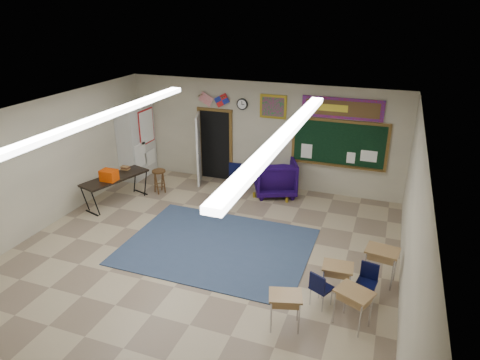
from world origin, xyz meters
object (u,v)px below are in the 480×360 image
(wingback_armchair, at_px, (275,177))
(wooden_stool, at_px, (159,181))
(student_desk_front_right, at_px, (381,264))
(folding_table, at_px, (116,189))
(student_desk_front_left, at_px, (337,279))

(wingback_armchair, distance_m, wooden_stool, 3.25)
(wingback_armchair, bearing_deg, student_desk_front_right, 109.38)
(student_desk_front_right, xyz_separation_m, wooden_stool, (-6.08, 2.24, -0.06))
(student_desk_front_right, xyz_separation_m, folding_table, (-6.80, 1.23, 0.01))
(student_desk_front_left, xyz_separation_m, student_desk_front_right, (0.72, 0.71, 0.04))
(student_desk_front_right, relative_size, folding_table, 0.37)
(student_desk_front_left, relative_size, folding_table, 0.34)
(student_desk_front_left, height_order, student_desk_front_right, student_desk_front_right)
(wooden_stool, bearing_deg, student_desk_front_right, -20.24)
(wooden_stool, bearing_deg, folding_table, -125.59)
(wingback_armchair, relative_size, folding_table, 0.59)
(folding_table, xyz_separation_m, wooden_stool, (0.72, 1.01, -0.07))
(folding_table, distance_m, wooden_stool, 1.24)
(wingback_armchair, relative_size, student_desk_front_left, 1.73)
(student_desk_front_left, height_order, folding_table, folding_table)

